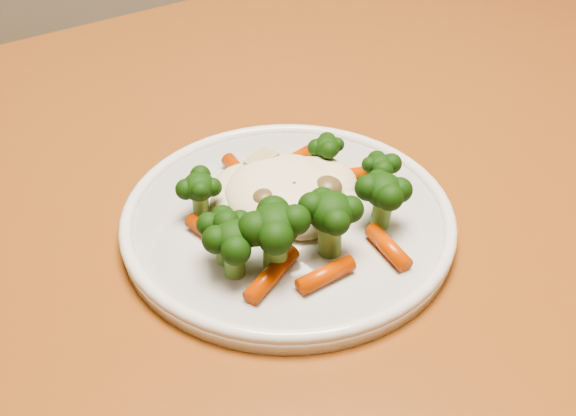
% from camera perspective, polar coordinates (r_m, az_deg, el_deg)
% --- Properties ---
extents(dining_table, '(1.47, 1.22, 0.75)m').
position_cam_1_polar(dining_table, '(0.65, 4.52, -4.74)').
color(dining_table, '#955122').
rests_on(dining_table, ground).
extents(plate, '(0.25, 0.25, 0.01)m').
position_cam_1_polar(plate, '(0.54, 0.00, -1.12)').
color(plate, silver).
rests_on(plate, dining_table).
extents(meal, '(0.17, 0.16, 0.05)m').
position_cam_1_polar(meal, '(0.52, 0.16, 0.30)').
color(meal, beige).
rests_on(meal, plate).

